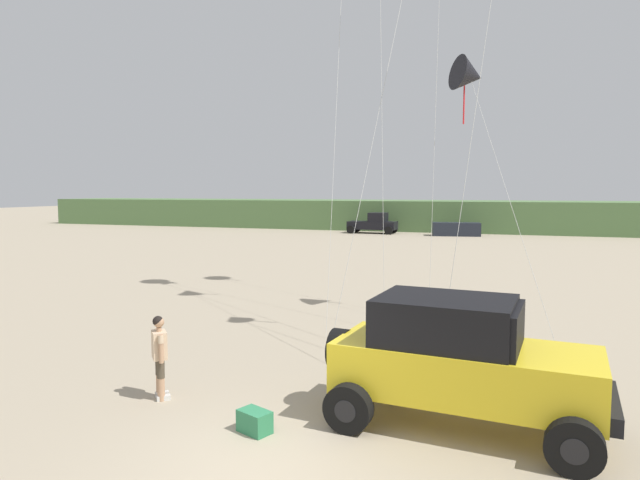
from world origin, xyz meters
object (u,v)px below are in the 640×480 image
(jeep, at_px, (461,359))
(kite_black_sled, at_px, (469,75))
(distant_sedan, at_px, (456,229))
(cooler_box, at_px, (255,421))
(person_watching, at_px, (160,352))
(distant_pickup, at_px, (374,223))

(jeep, relative_size, kite_black_sled, 0.58)
(kite_black_sled, bearing_deg, jeep, -85.82)
(distant_sedan, bearing_deg, jeep, -94.21)
(cooler_box, distance_m, distant_sedan, 43.08)
(jeep, distance_m, cooler_box, 3.70)
(person_watching, bearing_deg, distant_pickup, 98.09)
(distant_pickup, xyz_separation_m, distant_sedan, (7.74, -0.44, -0.34))
(person_watching, height_order, distant_sedan, person_watching)
(jeep, distance_m, distant_pickup, 43.72)
(jeep, xyz_separation_m, distant_pickup, (-11.77, 42.11, -0.26))
(person_watching, height_order, cooler_box, person_watching)
(jeep, height_order, distant_sedan, jeep)
(jeep, bearing_deg, person_watching, -173.71)
(distant_sedan, relative_size, kite_black_sled, 0.50)
(jeep, height_order, person_watching, jeep)
(jeep, relative_size, distant_sedan, 1.18)
(jeep, height_order, distant_pickup, jeep)
(person_watching, xyz_separation_m, distant_sedan, (1.67, 42.30, -0.34))
(jeep, height_order, kite_black_sled, kite_black_sled)
(cooler_box, bearing_deg, distant_pickup, 123.34)
(cooler_box, xyz_separation_m, kite_black_sled, (2.62, 10.37, 7.57))
(cooler_box, relative_size, distant_sedan, 0.13)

